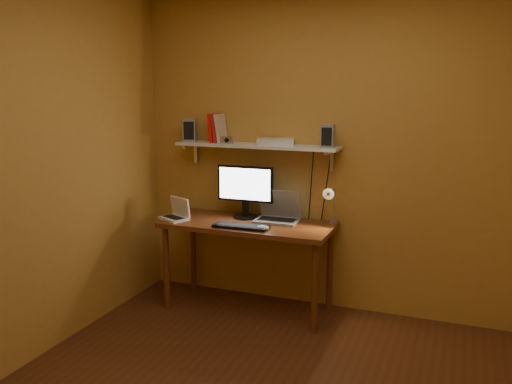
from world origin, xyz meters
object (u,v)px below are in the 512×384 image
at_px(desk, 248,232).
at_px(mouse, 263,228).
at_px(wall_shelf, 256,146).
at_px(desk_lamp, 331,201).
at_px(shelf_camera, 227,140).
at_px(laptop, 278,213).
at_px(monitor, 245,189).
at_px(router, 276,142).
at_px(keyboard, 241,226).
at_px(netbook, 177,213).
at_px(speaker_right, 328,136).
at_px(speaker_left, 190,130).

xyz_separation_m(desk, mouse, (0.20, -0.18, 0.10)).
bearing_deg(desk, wall_shelf, 90.00).
bearing_deg(desk_lamp, mouse, -146.67).
bearing_deg(shelf_camera, laptop, -0.16).
height_order(monitor, laptop, monitor).
bearing_deg(desk, router, 50.60).
bearing_deg(router, keyboard, -112.02).
bearing_deg(netbook, shelf_camera, 59.75).
distance_m(monitor, mouse, 0.49).
xyz_separation_m(mouse, router, (-0.03, 0.38, 0.63)).
relative_size(laptop, speaker_right, 2.00).
height_order(netbook, speaker_right, speaker_right).
xyz_separation_m(monitor, router, (0.25, 0.06, 0.40)).
distance_m(mouse, desk_lamp, 0.58).
xyz_separation_m(monitor, keyboard, (0.10, -0.32, -0.24)).
height_order(keyboard, router, router).
xyz_separation_m(netbook, router, (0.77, 0.31, 0.60)).
height_order(desk, monitor, monitor).
height_order(netbook, router, router).
distance_m(laptop, desk_lamp, 0.47).
bearing_deg(speaker_right, speaker_left, 177.94).
bearing_deg(monitor, shelf_camera, -179.31).
bearing_deg(netbook, monitor, 51.05).
bearing_deg(mouse, shelf_camera, 146.46).
height_order(wall_shelf, monitor, wall_shelf).
bearing_deg(wall_shelf, router, 3.07).
distance_m(keyboard, speaker_left, 1.02).
relative_size(monitor, netbook, 1.72).
height_order(desk, shelf_camera, shelf_camera).
relative_size(wall_shelf, desk_lamp, 3.73).
distance_m(desk, router, 0.78).
xyz_separation_m(wall_shelf, desk_lamp, (0.66, -0.07, -0.40)).
relative_size(desk, monitor, 2.85).
height_order(monitor, shelf_camera, shelf_camera).
relative_size(wall_shelf, netbook, 4.91).
xyz_separation_m(keyboard, router, (0.15, 0.38, 0.64)).
distance_m(mouse, speaker_left, 1.15).
height_order(speaker_right, router, speaker_right).
relative_size(netbook, speaker_right, 1.59).
distance_m(netbook, router, 1.02).
distance_m(desk_lamp, router, 0.67).
xyz_separation_m(shelf_camera, router, (0.41, 0.06, -0.01)).
relative_size(monitor, speaker_right, 2.74).
xyz_separation_m(wall_shelf, speaker_left, (-0.62, 0.00, 0.11)).
bearing_deg(monitor, wall_shelf, 28.60).
xyz_separation_m(laptop, desk_lamp, (0.44, -0.01, 0.14)).
height_order(desk, wall_shelf, wall_shelf).
relative_size(monitor, router, 1.64).
bearing_deg(netbook, wall_shelf, 51.50).
bearing_deg(laptop, speaker_right, 4.38).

